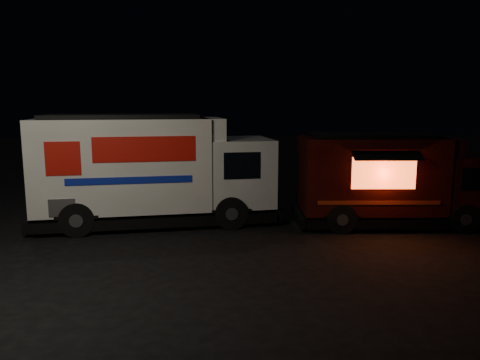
% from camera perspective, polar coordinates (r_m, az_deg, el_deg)
% --- Properties ---
extents(ground, '(80.00, 80.00, 0.00)m').
position_cam_1_polar(ground, '(11.66, -10.92, -8.71)').
color(ground, black).
rests_on(ground, ground).
extents(white_truck, '(7.39, 3.07, 3.26)m').
position_cam_1_polar(white_truck, '(14.14, -10.08, 1.28)').
color(white_truck, silver).
rests_on(white_truck, ground).
extents(red_truck, '(6.01, 2.68, 2.71)m').
position_cam_1_polar(red_truck, '(14.51, 18.38, 0.05)').
color(red_truck, '#330D09').
rests_on(red_truck, ground).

